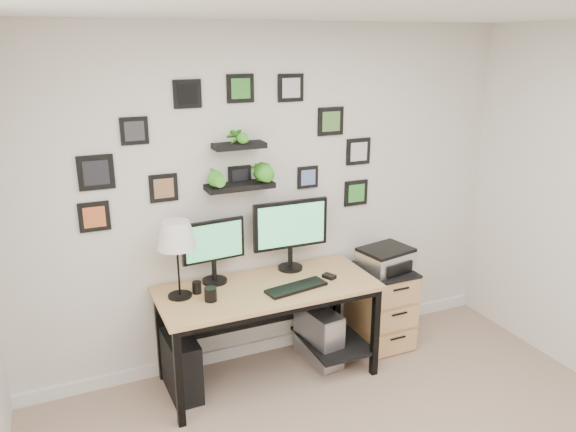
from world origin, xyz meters
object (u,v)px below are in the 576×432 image
mug (211,294)px  monitor_left (214,247)px  desk (271,299)px  pc_tower_black (181,365)px  table_lamp (176,237)px  pc_tower_grey (319,335)px  printer (386,259)px  monitor_right (291,229)px  file_cabinet (381,306)px

mug → monitor_left: bearing=67.8°
desk → mug: size_ratio=16.38×
pc_tower_black → table_lamp: bearing=41.8°
desk → pc_tower_grey: 0.58m
monitor_left → pc_tower_black: monitor_left is taller
monitor_left → printer: 1.43m
monitor_left → printer: bearing=-5.9°
printer → desk: bearing=-177.4°
table_lamp → pc_tower_black: (-0.03, -0.03, -0.97)m
monitor_right → pc_tower_black: bearing=-170.3°
desk → pc_tower_grey: desk is taller
table_lamp → pc_tower_grey: 1.45m
monitor_left → printer: size_ratio=1.07×
monitor_left → monitor_right: size_ratio=0.80×
desk → mug: 0.52m
monitor_left → desk: bearing=-27.6°
table_lamp → pc_tower_grey: table_lamp is taller
desk → pc_tower_black: size_ratio=3.55×
file_cabinet → desk: bearing=-176.7°
printer → table_lamp: bearing=179.6°
monitor_right → mug: monitor_right is taller
monitor_right → printer: monitor_right is taller
monitor_right → mug: (-0.73, -0.28, -0.28)m
mug → pc_tower_grey: bearing=6.5°
monitor_left → table_lamp: bearing=-155.8°
monitor_right → desk: bearing=-142.5°
table_lamp → mug: table_lamp is taller
pc_tower_grey → file_cabinet: file_cabinet is taller
monitor_right → file_cabinet: (0.77, -0.13, -0.75)m
printer → monitor_right: bearing=169.6°
monitor_left → pc_tower_black: (-0.32, -0.16, -0.81)m
table_lamp → pc_tower_grey: (1.07, -0.05, -0.97)m
desk → pc_tower_grey: (0.41, 0.01, -0.40)m
file_cabinet → monitor_left: bearing=174.5°
monitor_left → mug: monitor_left is taller
mug → pc_tower_black: size_ratio=0.22×
desk → mug: (-0.48, -0.09, 0.17)m
monitor_right → mug: size_ratio=6.15×
mug → printer: printer is taller
monitor_left → monitor_right: (0.61, -0.00, 0.05)m
pc_tower_grey → printer: printer is taller
monitor_right → monitor_left: bearing=180.0°
desk → file_cabinet: desk is taller
desk → monitor_right: bearing=37.5°
monitor_right → pc_tower_black: size_ratio=1.33×
pc_tower_grey → desk: bearing=-178.8°
file_cabinet → printer: 0.43m
pc_tower_grey → file_cabinet: size_ratio=0.70×
monitor_left → mug: size_ratio=4.93×
table_lamp → mug: (0.18, -0.15, -0.40)m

